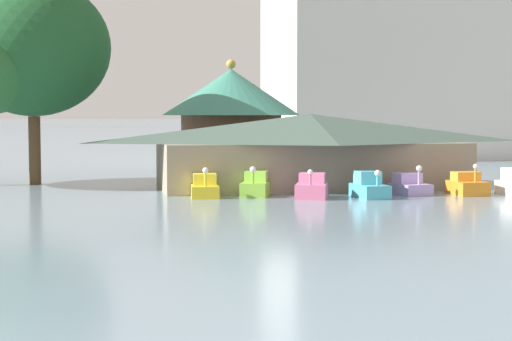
{
  "coord_description": "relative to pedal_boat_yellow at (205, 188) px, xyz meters",
  "views": [
    {
      "loc": [
        -0.52,
        -9.52,
        4.48
      ],
      "look_at": [
        6.56,
        26.34,
        2.04
      ],
      "focal_mm": 58.23,
      "sensor_mm": 36.0,
      "label": 1
    }
  ],
  "objects": [
    {
      "name": "background_building_block",
      "position": [
        28.2,
        38.79,
        10.57
      ],
      "size": [
        31.59,
        17.19,
        22.13
      ],
      "color": "silver",
      "rests_on": "ground"
    },
    {
      "name": "pedal_boat_lavender",
      "position": [
        11.52,
        -0.78,
        -0.02
      ],
      "size": [
        2.05,
        2.55,
        1.71
      ],
      "rotation": [
        0.0,
        0.0,
        -1.38
      ],
      "color": "#B299D8",
      "rests_on": "ground"
    },
    {
      "name": "pedal_boat_pink",
      "position": [
        5.62,
        -1.56,
        0.03
      ],
      "size": [
        2.33,
        2.81,
        1.62
      ],
      "rotation": [
        0.0,
        0.0,
        -1.91
      ],
      "color": "pink",
      "rests_on": "ground"
    },
    {
      "name": "pedal_boat_orange",
      "position": [
        14.72,
        -1.43,
        0.01
      ],
      "size": [
        1.71,
        2.28,
        1.8
      ],
      "rotation": [
        0.0,
        0.0,
        -1.55
      ],
      "color": "orange",
      "rests_on": "ground"
    },
    {
      "name": "pedal_boat_lime",
      "position": [
        2.85,
        0.12,
        0.04
      ],
      "size": [
        2.15,
        2.76,
        1.72
      ],
      "rotation": [
        0.0,
        0.0,
        -1.91
      ],
      "color": "#8CCC3F",
      "rests_on": "ground"
    },
    {
      "name": "pedal_boat_yellow",
      "position": [
        0.0,
        0.0,
        0.0
      ],
      "size": [
        1.7,
        2.43,
        1.7
      ],
      "rotation": [
        0.0,
        0.0,
        -1.67
      ],
      "color": "yellow",
      "rests_on": "ground"
    },
    {
      "name": "green_roof_pavilion",
      "position": [
        3.93,
        14.79,
        4.02
      ],
      "size": [
        10.04,
        10.04,
        8.53
      ],
      "color": "brown",
      "rests_on": "ground"
    },
    {
      "name": "shoreline_tree_mid",
      "position": [
        -9.67,
        10.61,
        8.3
      ],
      "size": [
        9.93,
        9.93,
        13.25
      ],
      "color": "brown",
      "rests_on": "ground"
    },
    {
      "name": "pedal_boat_cyan",
      "position": [
        8.79,
        -1.83,
        0.05
      ],
      "size": [
        1.54,
        2.83,
        1.58
      ],
      "rotation": [
        0.0,
        0.0,
        -1.53
      ],
      "color": "#4CB7CC",
      "rests_on": "ground"
    },
    {
      "name": "boathouse",
      "position": [
        7.2,
        4.73,
        1.88
      ],
      "size": [
        19.83,
        8.87,
        4.55
      ],
      "color": "gray",
      "rests_on": "ground"
    }
  ]
}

